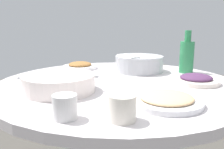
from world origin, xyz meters
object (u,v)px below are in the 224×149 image
Objects in this scene: green_bottle at (187,56)px; tea_cup_far at (65,107)px; rice_bowl at (139,63)px; dish_stirfry at (80,66)px; soup_bowl at (59,84)px; tea_cup_near at (122,108)px; round_dining_table at (118,115)px; dish_noodles at (166,100)px; dish_eggplant at (196,79)px.

green_bottle is 0.86m from tea_cup_far.
dish_stirfry is (-0.23, 0.27, -0.03)m from rice_bowl.
soup_bowl is (-0.53, -0.12, -0.01)m from rice_bowl.
green_bottle is (0.19, -0.17, 0.05)m from rice_bowl.
round_dining_table is at bearing 54.65° from tea_cup_near.
tea_cup_near is at bearing -40.01° from tea_cup_far.
tea_cup_far is at bearing 139.99° from tea_cup_near.
tea_cup_near is at bearing -86.28° from soup_bowl.
round_dining_table is 4.21× the size of rice_bowl.
soup_bowl reaches higher than dish_stirfry.
tea_cup_near reaches higher than soup_bowl.
tea_cup_near is 1.11× the size of tea_cup_far.
dish_noodles is 0.75m from dish_stirfry.
round_dining_table is 14.31× the size of tea_cup_near.
dish_eggplant is at bearing -22.47° from soup_bowl.
green_bottle is (0.16, 0.18, 0.08)m from dish_eggplant.
rice_bowl is 1.29× the size of dish_eggplant.
rice_bowl reaches higher than tea_cup_far.
soup_bowl reaches higher than dish_noodles.
rice_bowl reaches higher than tea_cup_near.
tea_cup_near is at bearing -173.14° from dish_noodles.
dish_eggplant reaches higher than dish_noodles.
round_dining_table is 5.51× the size of dish_stirfry.
tea_cup_near is (-0.26, -0.37, 0.20)m from round_dining_table.
dish_stirfry is at bearing 130.89° from rice_bowl.
soup_bowl is at bearing 157.53° from dish_eggplant.
green_bottle reaches higher than dish_eggplant.
rice_bowl is at bearing 137.47° from green_bottle.
dish_eggplant is at bearing 15.34° from tea_cup_near.
rice_bowl is 0.26m from green_bottle.
round_dining_table is 4.90× the size of green_bottle.
dish_noodles is at bearing -148.15° from green_bottle.
round_dining_table is 4.61× the size of dish_noodles.
dish_eggplant is 0.66m from tea_cup_far.
tea_cup_far is (-0.12, 0.10, -0.00)m from tea_cup_near.
dish_stirfry is at bearing 52.55° from soup_bowl.
green_bottle is at bearing -3.95° from soup_bowl.
soup_bowl is 1.40× the size of dish_stirfry.
rice_bowl is at bearing 32.27° from tea_cup_far.
tea_cup_far is (-0.66, -0.04, 0.02)m from dish_eggplant.
dish_noodles is 3.45× the size of tea_cup_far.
tea_cup_far reaches higher than dish_noodles.
dish_stirfry is 0.82m from tea_cup_near.
green_bottle is at bearing 31.85° from dish_noodles.
dish_noodles is 1.18× the size of dish_eggplant.
tea_cup_far is at bearing -145.66° from round_dining_table.
dish_stirfry is at bearing 112.68° from dish_eggplant.
dish_eggplant is at bearing -67.32° from dish_stirfry.
dish_noodles is 3.10× the size of tea_cup_near.
tea_cup_near is (-0.21, -0.03, 0.02)m from dish_noodles.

